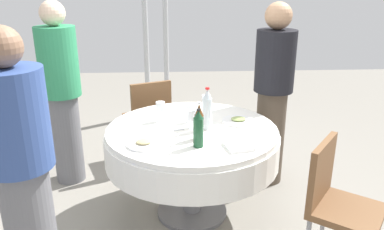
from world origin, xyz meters
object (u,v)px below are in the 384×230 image
object	(u,v)px
plate_near	(144,144)
person_west	(273,93)
wine_glass_far	(206,100)
wine_glass_inner	(160,107)
dining_table	(192,146)
bottle_dark_green_front	(198,129)
wine_glass_east	(192,115)
person_front	(62,92)
chair_east	(149,114)
chair_mid	(335,198)
person_south	(23,177)
plate_rear	(238,121)
bottle_clear_west	(207,110)
wine_glass_mid	(190,110)
bottle_brown_south	(199,122)

from	to	relation	value
plate_near	person_west	size ratio (longest dim) A/B	0.14
wine_glass_far	wine_glass_inner	world-z (taller)	wine_glass_inner
dining_table	plate_near	world-z (taller)	plate_near
bottle_dark_green_front	wine_glass_east	world-z (taller)	bottle_dark_green_front
person_front	chair_east	bearing A→B (deg)	-36.71
wine_glass_inner	person_front	size ratio (longest dim) A/B	0.10
wine_glass_east	plate_near	distance (m)	0.46
wine_glass_far	person_west	bearing A→B (deg)	14.08
bottle_dark_green_front	chair_mid	bearing A→B (deg)	-21.48
person_south	plate_near	bearing A→B (deg)	-88.52
dining_table	plate_rear	bearing A→B (deg)	16.10
plate_rear	person_front	distance (m)	1.57
wine_glass_east	bottle_clear_west	bearing A→B (deg)	-12.02
bottle_dark_green_front	wine_glass_mid	bearing A→B (deg)	93.95
bottle_clear_west	wine_glass_east	distance (m)	0.12
wine_glass_east	plate_near	bearing A→B (deg)	-138.53
wine_glass_east	plate_rear	size ratio (longest dim) A/B	0.57
dining_table	plate_rear	distance (m)	0.42
bottle_dark_green_front	bottle_clear_west	distance (m)	0.33
wine_glass_far	plate_near	xyz separation A→B (m)	(-0.48, -0.66, -0.09)
bottle_clear_west	plate_rear	xyz separation A→B (m)	(0.26, 0.13, -0.14)
wine_glass_mid	person_west	xyz separation A→B (m)	(0.75, 0.39, 0.02)
bottle_brown_south	wine_glass_mid	size ratio (longest dim) A/B	1.94
bottle_brown_south	wine_glass_mid	distance (m)	0.34
dining_table	wine_glass_inner	bearing A→B (deg)	145.57
plate_near	chair_mid	size ratio (longest dim) A/B	0.26
wine_glass_inner	plate_near	bearing A→B (deg)	-102.75
person_south	person_west	size ratio (longest dim) A/B	0.99
bottle_dark_green_front	person_front	xyz separation A→B (m)	(-1.14, 0.96, -0.01)
person_front	chair_east	world-z (taller)	person_front
person_front	bottle_dark_green_front	bearing A→B (deg)	-100.95
person_south	chair_east	distance (m)	1.94
wine_glass_inner	wine_glass_mid	distance (m)	0.23
plate_near	person_west	distance (m)	1.36
person_west	wine_glass_inner	bearing A→B (deg)	-105.00
person_front	plate_rear	bearing A→B (deg)	-79.99
bottle_dark_green_front	bottle_clear_west	bearing A→B (deg)	74.64
wine_glass_inner	chair_mid	xyz separation A→B (m)	(1.09, -0.82, -0.34)
bottle_clear_west	person_front	xyz separation A→B (m)	(-1.22, 0.64, -0.03)
bottle_clear_west	chair_mid	distance (m)	1.05
bottle_brown_south	dining_table	bearing A→B (deg)	99.97
bottle_clear_west	person_west	world-z (taller)	person_west
plate_near	bottle_dark_green_front	bearing A→B (deg)	-5.85
chair_mid	bottle_clear_west	bearing A→B (deg)	-92.99
bottle_clear_west	chair_mid	xyz separation A→B (m)	(0.74, -0.64, -0.37)
wine_glass_far	chair_east	xyz separation A→B (m)	(-0.52, 0.59, -0.33)
wine_glass_far	plate_rear	world-z (taller)	wine_glass_far
wine_glass_mid	person_front	world-z (taller)	person_front
bottle_dark_green_front	chair_east	size ratio (longest dim) A/B	0.30
plate_near	plate_rear	xyz separation A→B (m)	(0.71, 0.41, -0.00)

